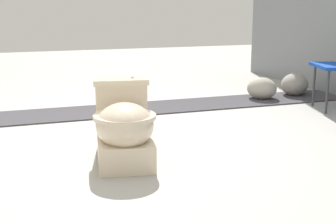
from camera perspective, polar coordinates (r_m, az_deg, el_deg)
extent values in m
plane|color=#A8A59E|center=(3.34, -4.87, -4.28)|extent=(14.00, 14.00, 0.00)
cube|color=#423F44|center=(4.53, -2.22, 0.51)|extent=(0.56, 8.00, 0.01)
cube|color=beige|center=(3.05, -5.36, -4.36)|extent=(0.65, 0.43, 0.17)
ellipsoid|color=beige|center=(2.90, -5.29, -1.63)|extent=(0.49, 0.43, 0.28)
cylinder|color=beige|center=(2.89, -5.31, -0.56)|extent=(0.45, 0.45, 0.03)
cube|color=beige|center=(3.19, -5.74, 0.81)|extent=(0.23, 0.36, 0.30)
cube|color=beige|center=(3.16, -5.81, 3.78)|extent=(0.26, 0.39, 0.04)
cylinder|color=silver|center=(3.16, -4.37, 4.26)|extent=(0.02, 0.02, 0.01)
cylinder|color=#38383D|center=(4.50, 18.85, 2.29)|extent=(0.02, 0.02, 0.40)
cylinder|color=#38383D|center=(4.82, 17.36, 3.07)|extent=(0.02, 0.02, 0.40)
ellipsoid|color=gray|center=(5.32, 15.18, 3.25)|extent=(0.45, 0.45, 0.24)
ellipsoid|color=#ADA899|center=(5.04, 11.37, 2.83)|extent=(0.43, 0.42, 0.23)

